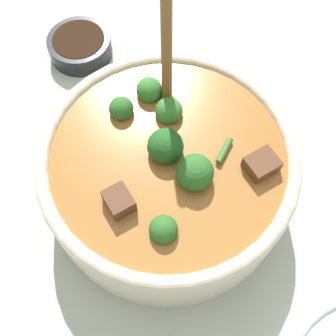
{
  "coord_description": "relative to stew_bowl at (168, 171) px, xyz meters",
  "views": [
    {
      "loc": [
        0.11,
        0.19,
        0.5
      ],
      "look_at": [
        0.0,
        0.0,
        0.07
      ],
      "focal_mm": 45.0,
      "sensor_mm": 36.0,
      "label": 1
    }
  ],
  "objects": [
    {
      "name": "stew_bowl",
      "position": [
        0.0,
        0.0,
        0.0
      ],
      "size": [
        0.29,
        0.29,
        0.31
      ],
      "color": "beige",
      "rests_on": "ground_plane"
    },
    {
      "name": "ground_plane",
      "position": [
        0.0,
        0.0,
        -0.06
      ],
      "size": [
        4.0,
        4.0,
        0.0
      ],
      "primitive_type": "plane",
      "color": "#ADBCAD"
    },
    {
      "name": "condiment_bowl",
      "position": [
        -0.01,
        -0.27,
        -0.04
      ],
      "size": [
        0.1,
        0.1,
        0.03
      ],
      "color": "black",
      "rests_on": "ground_plane"
    }
  ]
}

